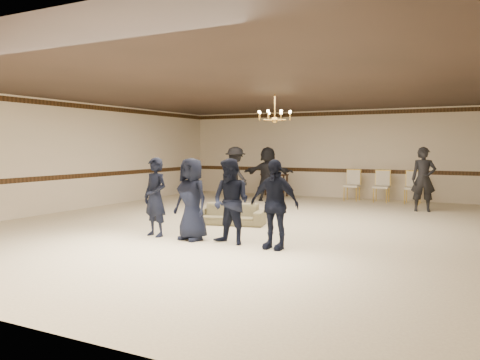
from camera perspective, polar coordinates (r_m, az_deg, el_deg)
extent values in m
cube|color=beige|center=(11.56, 2.10, -5.36)|extent=(12.00, 14.00, 0.01)
cube|color=#2F201A|center=(11.49, 2.14, 10.59)|extent=(12.00, 14.00, 0.01)
cube|color=beige|center=(17.99, 11.70, 3.02)|extent=(12.00, 0.01, 3.20)
cube|color=beige|center=(14.99, -19.12, 2.71)|extent=(0.01, 14.00, 3.20)
cube|color=#392311|center=(18.00, 11.66, 1.11)|extent=(12.00, 0.02, 0.14)
cube|color=#392311|center=(18.01, 11.75, 7.73)|extent=(12.00, 0.02, 0.14)
imported|color=black|center=(10.21, -10.00, -2.00)|extent=(0.67, 0.51, 1.65)
imported|color=black|center=(9.69, -5.76, -2.27)|extent=(0.90, 0.69, 1.65)
imported|color=black|center=(9.23, -1.07, -2.57)|extent=(0.89, 0.75, 1.65)
imported|color=black|center=(8.84, 4.07, -2.87)|extent=(1.00, 0.48, 1.65)
imported|color=#807B55|center=(11.65, -1.21, -4.06)|extent=(1.80, 1.02, 0.50)
imported|color=black|center=(16.37, -0.56, 0.69)|extent=(1.39, 1.21, 1.87)
imported|color=black|center=(16.61, 3.32, 0.73)|extent=(1.82, 0.99, 1.87)
imported|color=black|center=(14.86, 20.91, 0.09)|extent=(0.76, 0.59, 1.87)
cube|color=black|center=(18.24, 4.09, -0.60)|extent=(1.02, 0.46, 0.84)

